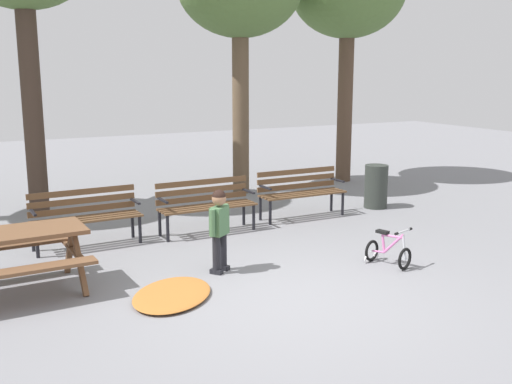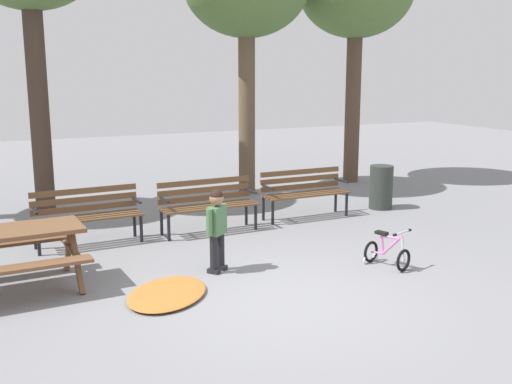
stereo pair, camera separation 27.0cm
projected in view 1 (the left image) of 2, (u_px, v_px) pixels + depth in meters
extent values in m
plane|color=gray|center=(286.00, 297.00, 7.04)|extent=(36.00, 36.00, 0.00)
cube|color=brown|center=(4.00, 235.00, 6.96)|extent=(1.83, 0.84, 0.05)
cube|color=brown|center=(13.00, 272.00, 6.55)|extent=(1.81, 0.32, 0.04)
cube|color=brown|center=(0.00, 247.00, 7.49)|extent=(1.81, 0.32, 0.04)
cube|color=brown|center=(79.00, 262.00, 7.20)|extent=(0.08, 0.57, 0.76)
cube|color=brown|center=(70.00, 251.00, 7.63)|extent=(0.08, 0.57, 0.76)
cube|color=brown|center=(74.00, 251.00, 7.40)|extent=(0.13, 1.10, 0.04)
cube|color=brown|center=(84.00, 216.00, 9.07)|extent=(1.60, 0.13, 0.03)
cube|color=brown|center=(86.00, 218.00, 8.97)|extent=(1.60, 0.13, 0.03)
cube|color=brown|center=(88.00, 220.00, 8.87)|extent=(1.60, 0.13, 0.03)
cube|color=brown|center=(90.00, 221.00, 8.76)|extent=(1.60, 0.13, 0.03)
cube|color=brown|center=(83.00, 209.00, 9.09)|extent=(1.60, 0.10, 0.09)
cube|color=brown|center=(83.00, 201.00, 9.06)|extent=(1.60, 0.10, 0.09)
cube|color=brown|center=(82.00, 192.00, 9.03)|extent=(1.60, 0.10, 0.09)
cylinder|color=black|center=(140.00, 229.00, 9.19)|extent=(0.05, 0.05, 0.44)
cylinder|color=black|center=(133.00, 224.00, 9.49)|extent=(0.05, 0.05, 0.44)
cube|color=black|center=(135.00, 201.00, 9.26)|extent=(0.05, 0.40, 0.03)
cylinder|color=black|center=(37.00, 243.00, 8.46)|extent=(0.05, 0.05, 0.44)
cylinder|color=black|center=(33.00, 237.00, 8.77)|extent=(0.05, 0.05, 0.44)
cube|color=black|center=(33.00, 213.00, 8.54)|extent=(0.05, 0.40, 0.03)
cube|color=brown|center=(203.00, 205.00, 9.85)|extent=(1.60, 0.10, 0.03)
cube|color=brown|center=(206.00, 206.00, 9.75)|extent=(1.60, 0.10, 0.03)
cube|color=brown|center=(209.00, 208.00, 9.64)|extent=(1.60, 0.10, 0.03)
cube|color=brown|center=(213.00, 209.00, 9.54)|extent=(1.60, 0.10, 0.03)
cube|color=brown|center=(202.00, 198.00, 9.86)|extent=(1.60, 0.08, 0.09)
cube|color=brown|center=(202.00, 190.00, 9.84)|extent=(1.60, 0.08, 0.09)
cube|color=brown|center=(202.00, 182.00, 9.81)|extent=(1.60, 0.08, 0.09)
cylinder|color=black|center=(254.00, 217.00, 9.95)|extent=(0.05, 0.05, 0.44)
cylinder|color=black|center=(244.00, 212.00, 10.26)|extent=(0.05, 0.05, 0.44)
cube|color=black|center=(249.00, 191.00, 10.02)|extent=(0.05, 0.40, 0.03)
cylinder|color=black|center=(168.00, 228.00, 9.25)|extent=(0.05, 0.05, 0.44)
cylinder|color=black|center=(160.00, 223.00, 9.56)|extent=(0.05, 0.05, 0.44)
cube|color=black|center=(163.00, 200.00, 9.33)|extent=(0.05, 0.40, 0.03)
cube|color=brown|center=(298.00, 192.00, 10.85)|extent=(1.60, 0.07, 0.03)
cube|color=brown|center=(301.00, 193.00, 10.75)|extent=(1.60, 0.07, 0.03)
cube|color=brown|center=(305.00, 194.00, 10.65)|extent=(1.60, 0.07, 0.03)
cube|color=brown|center=(308.00, 196.00, 10.54)|extent=(1.60, 0.07, 0.03)
cube|color=brown|center=(297.00, 186.00, 10.87)|extent=(1.60, 0.05, 0.09)
cube|color=brown|center=(297.00, 179.00, 10.84)|extent=(1.60, 0.05, 0.09)
cube|color=brown|center=(297.00, 172.00, 10.82)|extent=(1.60, 0.05, 0.09)
cylinder|color=black|center=(343.00, 203.00, 10.94)|extent=(0.05, 0.05, 0.44)
cylinder|color=black|center=(331.00, 200.00, 11.25)|extent=(0.05, 0.05, 0.44)
cube|color=black|center=(338.00, 180.00, 11.02)|extent=(0.04, 0.40, 0.03)
cylinder|color=black|center=(270.00, 212.00, 10.27)|extent=(0.05, 0.05, 0.44)
cylinder|color=black|center=(260.00, 208.00, 10.58)|extent=(0.05, 0.05, 0.44)
cube|color=black|center=(265.00, 187.00, 10.34)|extent=(0.04, 0.40, 0.03)
cylinder|color=black|center=(223.00, 252.00, 7.95)|extent=(0.10, 0.10, 0.51)
cube|color=black|center=(223.00, 268.00, 7.99)|extent=(0.17, 0.18, 0.06)
cylinder|color=black|center=(216.00, 255.00, 7.80)|extent=(0.10, 0.10, 0.51)
cube|color=black|center=(217.00, 272.00, 7.84)|extent=(0.17, 0.18, 0.06)
cube|color=#477047|center=(219.00, 221.00, 7.79)|extent=(0.30, 0.28, 0.37)
sphere|color=#996B4C|center=(219.00, 199.00, 7.73)|extent=(0.19, 0.19, 0.19)
sphere|color=black|center=(219.00, 196.00, 7.72)|extent=(0.18, 0.18, 0.18)
cylinder|color=#477047|center=(226.00, 217.00, 7.93)|extent=(0.07, 0.07, 0.35)
cylinder|color=#477047|center=(212.00, 223.00, 7.63)|extent=(0.07, 0.07, 0.35)
torus|color=black|center=(405.00, 259.00, 7.98)|extent=(0.30, 0.13, 0.30)
cylinder|color=silver|center=(405.00, 259.00, 7.98)|extent=(0.06, 0.05, 0.04)
torus|color=black|center=(372.00, 251.00, 8.34)|extent=(0.30, 0.13, 0.30)
cylinder|color=silver|center=(372.00, 251.00, 8.34)|extent=(0.06, 0.05, 0.04)
torus|color=white|center=(376.00, 256.00, 8.43)|extent=(0.11, 0.06, 0.11)
torus|color=white|center=(367.00, 259.00, 8.28)|extent=(0.11, 0.06, 0.11)
cylinder|color=pink|center=(394.00, 244.00, 8.07)|extent=(0.13, 0.30, 0.32)
cylinder|color=pink|center=(383.00, 243.00, 8.18)|extent=(0.06, 0.08, 0.27)
cylinder|color=pink|center=(378.00, 251.00, 8.26)|extent=(0.09, 0.20, 0.05)
cylinder|color=silver|center=(404.00, 247.00, 7.96)|extent=(0.05, 0.08, 0.32)
cylinder|color=pink|center=(393.00, 236.00, 8.06)|extent=(0.13, 0.32, 0.05)
cube|color=black|center=(383.00, 232.00, 8.16)|extent=(0.14, 0.19, 0.04)
cylinder|color=silver|center=(403.00, 231.00, 7.93)|extent=(0.33, 0.13, 0.02)
cylinder|color=black|center=(410.00, 229.00, 8.05)|extent=(0.06, 0.05, 0.04)
cylinder|color=black|center=(396.00, 234.00, 7.81)|extent=(0.06, 0.05, 0.04)
ellipsoid|color=#B26B2D|center=(172.00, 294.00, 7.04)|extent=(1.44, 1.49, 0.07)
cylinder|color=#2D332D|center=(376.00, 186.00, 11.51)|extent=(0.44, 0.44, 0.83)
cylinder|color=#423328|center=(32.00, 109.00, 10.89)|extent=(0.36, 0.36, 3.82)
cylinder|color=brown|center=(241.00, 113.00, 12.67)|extent=(0.35, 0.35, 3.43)
cylinder|color=brown|center=(345.00, 107.00, 14.03)|extent=(0.35, 0.35, 3.49)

